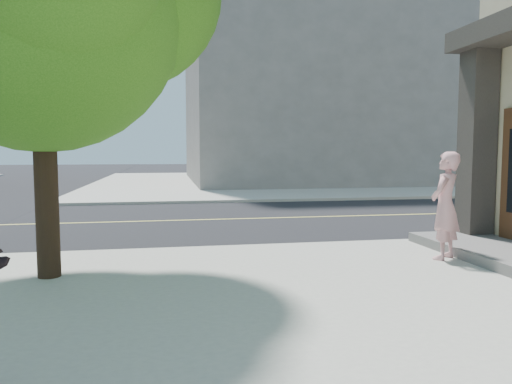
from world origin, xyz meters
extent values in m
cube|color=black|center=(0.00, 4.50, 0.01)|extent=(140.00, 9.00, 0.01)
cube|color=#A3A296|center=(13.50, 21.50, 0.06)|extent=(29.00, 25.00, 0.12)
cube|color=slate|center=(9.20, -2.20, 0.21)|extent=(1.60, 4.00, 0.18)
cube|color=#35302B|center=(9.70, -0.50, 2.22)|extent=(0.55, 0.55, 4.20)
cube|color=slate|center=(14.00, 22.00, 7.12)|extent=(18.00, 16.00, 14.00)
imported|color=#D89598|center=(8.16, -1.90, 1.05)|extent=(0.81, 0.77, 1.87)
cylinder|color=black|center=(1.68, -1.92, 1.78)|extent=(0.33, 0.33, 3.33)
sphere|color=#3A741A|center=(1.68, -1.92, 4.00)|extent=(4.07, 4.07, 4.07)
camera|label=1|loc=(3.43, -9.44, 1.98)|focal=33.80mm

